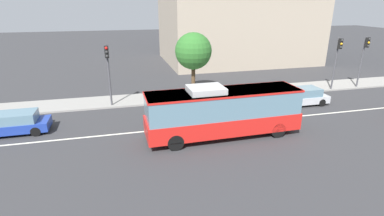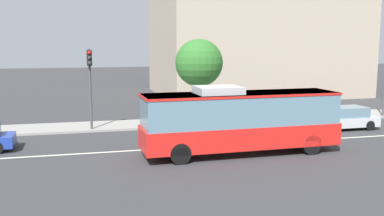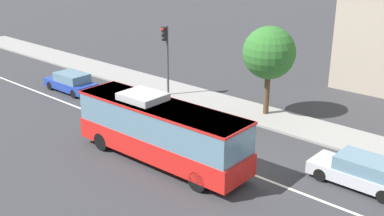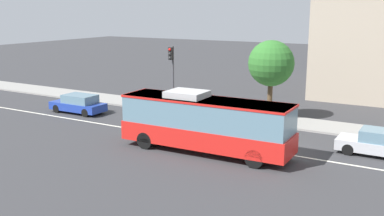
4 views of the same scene
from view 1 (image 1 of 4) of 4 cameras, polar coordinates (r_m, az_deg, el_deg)
name	(u,v)px [view 1 (image 1 of 4)]	position (r m, az deg, el deg)	size (l,w,h in m)	color
ground_plane	(255,121)	(22.47, 12.12, -2.41)	(160.00, 160.00, 0.00)	#333335
sidewalk_kerb	(224,93)	(28.50, 6.13, 2.85)	(80.00, 3.28, 0.14)	gray
lane_centre_line	(255,121)	(22.47, 12.13, -2.39)	(76.00, 0.16, 0.01)	silver
transit_bus	(223,110)	(18.93, 6.03, -0.45)	(10.06, 2.74, 3.46)	red
sedan_blue	(14,123)	(22.93, -31.19, -2.56)	(4.53, 1.87, 1.46)	#1E3899
sedan_silver	(302,97)	(26.90, 20.54, 2.10)	(4.51, 1.83, 1.46)	#B7BABF
traffic_light_near_corner	(108,65)	(24.79, -15.96, 7.97)	(0.32, 0.62, 5.20)	#47474C
traffic_light_mid_block	(364,53)	(34.07, 30.37, 9.10)	(0.34, 0.62, 5.20)	#47474C
traffic_light_far_corner	(338,55)	(31.88, 26.36, 9.19)	(0.34, 0.62, 5.20)	#47474C
street_tree_kerbside_left	(193,51)	(27.06, 0.27, 10.92)	(3.33, 3.33, 5.84)	#4C3823
office_block_background	(238,1)	(45.14, 8.84, 19.81)	(20.98, 14.92, 17.00)	tan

